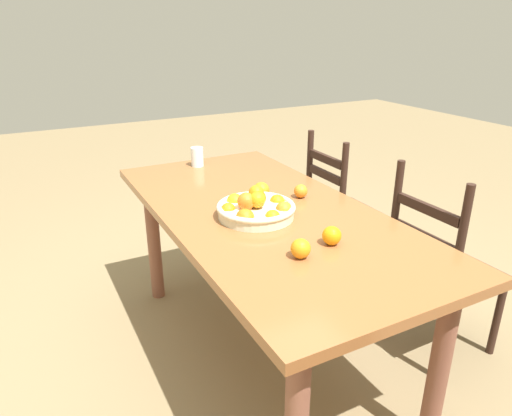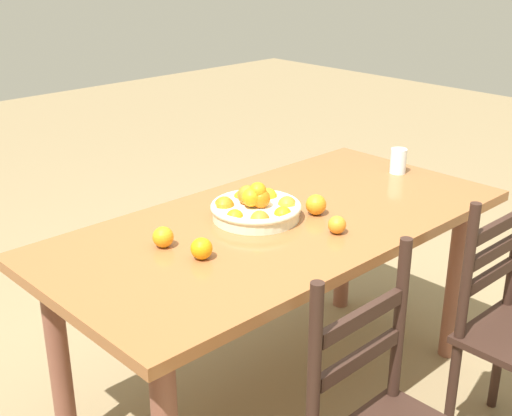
{
  "view_description": "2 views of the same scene",
  "coord_description": "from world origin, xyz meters",
  "views": [
    {
      "loc": [
        1.63,
        -0.9,
        1.53
      ],
      "look_at": [
        0.05,
        -0.07,
        0.81
      ],
      "focal_mm": 32.57,
      "sensor_mm": 36.0,
      "label": 1
    },
    {
      "loc": [
        1.62,
        1.57,
        1.71
      ],
      "look_at": [
        0.05,
        -0.07,
        0.81
      ],
      "focal_mm": 47.5,
      "sensor_mm": 36.0,
      "label": 2
    }
  ],
  "objects": [
    {
      "name": "drinking_glass",
      "position": [
        -0.75,
        -0.02,
        0.83
      ],
      "size": [
        0.07,
        0.07,
        0.11
      ],
      "primitive_type": "cylinder",
      "color": "silver",
      "rests_on": "dining_table"
    },
    {
      "name": "chair_near_window",
      "position": [
        0.33,
        0.77,
        0.43
      ],
      "size": [
        0.43,
        0.43,
        0.95
      ],
      "rotation": [
        0.0,
        0.0,
        3.15
      ],
      "color": "#311E17",
      "rests_on": "ground"
    },
    {
      "name": "orange_loose_3",
      "position": [
        -0.05,
        0.22,
        0.8
      ],
      "size": [
        0.06,
        0.06,
        0.06
      ],
      "primitive_type": "sphere",
      "color": "orange",
      "rests_on": "dining_table"
    },
    {
      "name": "orange_loose_0",
      "position": [
        -0.13,
        0.05,
        0.81
      ],
      "size": [
        0.08,
        0.08,
        0.08
      ],
      "primitive_type": "sphere",
      "color": "orange",
      "rests_on": "dining_table"
    },
    {
      "name": "orange_loose_2",
      "position": [
        0.44,
        -0.1,
        0.81
      ],
      "size": [
        0.07,
        0.07,
        0.07
      ],
      "primitive_type": "sphere",
      "color": "orange",
      "rests_on": "dining_table"
    },
    {
      "name": "orange_loose_1",
      "position": [
        0.41,
        0.05,
        0.81
      ],
      "size": [
        0.07,
        0.07,
        0.07
      ],
      "primitive_type": "sphere",
      "color": "orange",
      "rests_on": "dining_table"
    },
    {
      "name": "fruit_bowl",
      "position": [
        0.05,
        -0.07,
        0.81
      ],
      "size": [
        0.33,
        0.33,
        0.14
      ],
      "color": "beige",
      "rests_on": "dining_table"
    },
    {
      "name": "dining_table",
      "position": [
        0.0,
        0.0,
        0.67
      ],
      "size": [
        1.77,
        0.86,
        0.77
      ],
      "color": "#955A30",
      "rests_on": "ground"
    },
    {
      "name": "chair_by_cabinet",
      "position": [
        -0.41,
        0.74,
        0.45
      ],
      "size": [
        0.39,
        0.39,
        0.95
      ],
      "rotation": [
        0.0,
        0.0,
        3.13
      ],
      "color": "#311E17",
      "rests_on": "ground"
    },
    {
      "name": "ground_plane",
      "position": [
        0.0,
        0.0,
        0.0
      ],
      "size": [
        12.0,
        12.0,
        0.0
      ],
      "primitive_type": "plane",
      "color": "#887350"
    }
  ]
}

